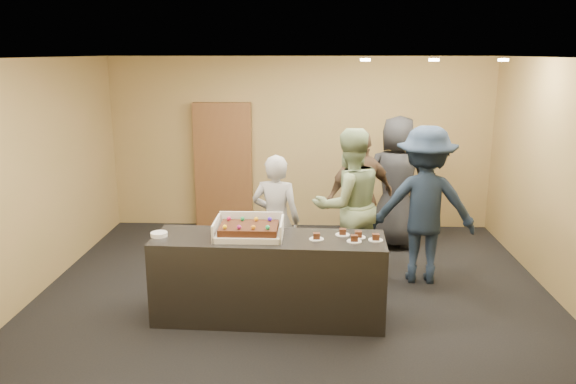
{
  "coord_description": "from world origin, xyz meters",
  "views": [
    {
      "loc": [
        0.17,
        -6.3,
        2.76
      ],
      "look_at": [
        -0.09,
        0.0,
        1.18
      ],
      "focal_mm": 35.0,
      "sensor_mm": 36.0,
      "label": 1
    }
  ],
  "objects_px": {
    "storage_cabinet": "(223,166)",
    "person_server_grey": "(276,220)",
    "person_sage_man": "(348,205)",
    "person_brown_extra": "(360,197)",
    "person_navy_man": "(424,205)",
    "plate_stack": "(159,234)",
    "person_dark_suit": "(397,182)",
    "cake_box": "(249,232)",
    "serving_counter": "(269,278)",
    "sheet_cake": "(249,228)"
  },
  "relations": [
    {
      "from": "sheet_cake",
      "to": "person_dark_suit",
      "type": "bearing_deg",
      "value": 51.77
    },
    {
      "from": "storage_cabinet",
      "to": "person_dark_suit",
      "type": "height_order",
      "value": "storage_cabinet"
    },
    {
      "from": "person_dark_suit",
      "to": "person_server_grey",
      "type": "bearing_deg",
      "value": 51.98
    },
    {
      "from": "person_navy_man",
      "to": "storage_cabinet",
      "type": "bearing_deg",
      "value": -31.9
    },
    {
      "from": "cake_box",
      "to": "sheet_cake",
      "type": "height_order",
      "value": "cake_box"
    },
    {
      "from": "cake_box",
      "to": "plate_stack",
      "type": "height_order",
      "value": "cake_box"
    },
    {
      "from": "person_navy_man",
      "to": "sheet_cake",
      "type": "bearing_deg",
      "value": 34.34
    },
    {
      "from": "storage_cabinet",
      "to": "person_brown_extra",
      "type": "distance_m",
      "value": 2.58
    },
    {
      "from": "person_sage_man",
      "to": "person_navy_man",
      "type": "xyz_separation_m",
      "value": [
        0.91,
        -0.01,
        0.02
      ]
    },
    {
      "from": "storage_cabinet",
      "to": "person_navy_man",
      "type": "height_order",
      "value": "storage_cabinet"
    },
    {
      "from": "storage_cabinet",
      "to": "person_sage_man",
      "type": "xyz_separation_m",
      "value": [
        1.86,
        -2.1,
        -0.05
      ]
    },
    {
      "from": "storage_cabinet",
      "to": "plate_stack",
      "type": "height_order",
      "value": "storage_cabinet"
    },
    {
      "from": "person_server_grey",
      "to": "person_dark_suit",
      "type": "height_order",
      "value": "person_dark_suit"
    },
    {
      "from": "plate_stack",
      "to": "cake_box",
      "type": "bearing_deg",
      "value": 2.52
    },
    {
      "from": "person_server_grey",
      "to": "person_sage_man",
      "type": "bearing_deg",
      "value": -158.06
    },
    {
      "from": "person_navy_man",
      "to": "person_server_grey",
      "type": "bearing_deg",
      "value": 11.0
    },
    {
      "from": "person_navy_man",
      "to": "person_dark_suit",
      "type": "relative_size",
      "value": 1.01
    },
    {
      "from": "storage_cabinet",
      "to": "plate_stack",
      "type": "bearing_deg",
      "value": -93.09
    },
    {
      "from": "cake_box",
      "to": "person_server_grey",
      "type": "relative_size",
      "value": 0.44
    },
    {
      "from": "cake_box",
      "to": "person_dark_suit",
      "type": "bearing_deg",
      "value": 51.47
    },
    {
      "from": "serving_counter",
      "to": "person_navy_man",
      "type": "xyz_separation_m",
      "value": [
        1.81,
        1.11,
        0.51
      ]
    },
    {
      "from": "plate_stack",
      "to": "person_server_grey",
      "type": "height_order",
      "value": "person_server_grey"
    },
    {
      "from": "person_brown_extra",
      "to": "person_dark_suit",
      "type": "xyz_separation_m",
      "value": [
        0.58,
        0.72,
        0.04
      ]
    },
    {
      "from": "storage_cabinet",
      "to": "person_server_grey",
      "type": "height_order",
      "value": "storage_cabinet"
    },
    {
      "from": "serving_counter",
      "to": "person_brown_extra",
      "type": "distance_m",
      "value": 2.01
    },
    {
      "from": "person_sage_man",
      "to": "person_brown_extra",
      "type": "xyz_separation_m",
      "value": [
        0.18,
        0.52,
        -0.03
      ]
    },
    {
      "from": "person_sage_man",
      "to": "person_dark_suit",
      "type": "bearing_deg",
      "value": -144.37
    },
    {
      "from": "cake_box",
      "to": "person_sage_man",
      "type": "bearing_deg",
      "value": 45.13
    },
    {
      "from": "serving_counter",
      "to": "cake_box",
      "type": "xyz_separation_m",
      "value": [
        -0.2,
        0.03,
        0.5
      ]
    },
    {
      "from": "plate_stack",
      "to": "person_sage_man",
      "type": "distance_m",
      "value": 2.33
    },
    {
      "from": "storage_cabinet",
      "to": "cake_box",
      "type": "relative_size",
      "value": 2.86
    },
    {
      "from": "person_sage_man",
      "to": "plate_stack",
      "type": "bearing_deg",
      "value": 6.71
    },
    {
      "from": "cake_box",
      "to": "person_navy_man",
      "type": "relative_size",
      "value": 0.36
    },
    {
      "from": "plate_stack",
      "to": "serving_counter",
      "type": "bearing_deg",
      "value": 0.77
    },
    {
      "from": "storage_cabinet",
      "to": "person_dark_suit",
      "type": "xyz_separation_m",
      "value": [
        2.62,
        -0.86,
        -0.05
      ]
    },
    {
      "from": "person_navy_man",
      "to": "person_brown_extra",
      "type": "relative_size",
      "value": 1.05
    },
    {
      "from": "storage_cabinet",
      "to": "sheet_cake",
      "type": "xyz_separation_m",
      "value": [
        0.76,
        -3.22,
        -0.0
      ]
    },
    {
      "from": "cake_box",
      "to": "person_brown_extra",
      "type": "xyz_separation_m",
      "value": [
        1.28,
        1.61,
        -0.04
      ]
    },
    {
      "from": "person_server_grey",
      "to": "storage_cabinet",
      "type": "bearing_deg",
      "value": -57.04
    },
    {
      "from": "cake_box",
      "to": "person_dark_suit",
      "type": "relative_size",
      "value": 0.37
    },
    {
      "from": "person_sage_man",
      "to": "person_brown_extra",
      "type": "bearing_deg",
      "value": -131.98
    },
    {
      "from": "plate_stack",
      "to": "person_brown_extra",
      "type": "bearing_deg",
      "value": 36.82
    },
    {
      "from": "serving_counter",
      "to": "plate_stack",
      "type": "distance_m",
      "value": 1.23
    },
    {
      "from": "plate_stack",
      "to": "person_dark_suit",
      "type": "height_order",
      "value": "person_dark_suit"
    },
    {
      "from": "cake_box",
      "to": "plate_stack",
      "type": "xyz_separation_m",
      "value": [
        -0.94,
        -0.04,
        -0.02
      ]
    },
    {
      "from": "person_brown_extra",
      "to": "cake_box",
      "type": "bearing_deg",
      "value": 17.2
    },
    {
      "from": "serving_counter",
      "to": "person_server_grey",
      "type": "relative_size",
      "value": 1.5
    },
    {
      "from": "storage_cabinet",
      "to": "person_dark_suit",
      "type": "bearing_deg",
      "value": -18.22
    },
    {
      "from": "plate_stack",
      "to": "person_sage_man",
      "type": "bearing_deg",
      "value": 29.32
    },
    {
      "from": "serving_counter",
      "to": "plate_stack",
      "type": "relative_size",
      "value": 13.87
    }
  ]
}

